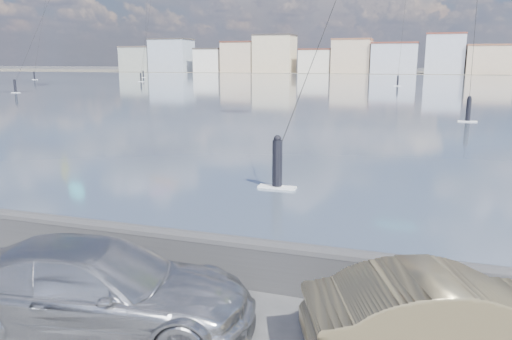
{
  "coord_description": "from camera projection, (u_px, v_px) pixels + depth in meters",
  "views": [
    {
      "loc": [
        4.44,
        -6.41,
        4.61
      ],
      "look_at": [
        1.0,
        4.0,
        2.2
      ],
      "focal_mm": 35.0,
      "sensor_mm": 36.0,
      "label": 1
    }
  ],
  "objects": [
    {
      "name": "seawall",
      "position": [
        193.0,
        253.0,
        10.68
      ],
      "size": [
        400.0,
        0.36,
        1.08
      ],
      "color": "#28282B",
      "rests_on": "ground"
    },
    {
      "name": "far_buildings",
      "position": [
        416.0,
        57.0,
        179.08
      ],
      "size": [
        240.79,
        13.26,
        14.6
      ],
      "color": "gray",
      "rests_on": "ground"
    },
    {
      "name": "car_silver",
      "position": [
        96.0,
        289.0,
        8.52
      ],
      "size": [
        5.82,
        3.32,
        1.59
      ],
      "primitive_type": "imported",
      "rotation": [
        0.0,
        0.0,
        1.78
      ],
      "color": "#ADAEB3",
      "rests_on": "ground"
    },
    {
      "name": "far_shore_strip",
      "position": [
        412.0,
        73.0,
        193.75
      ],
      "size": [
        500.0,
        60.0,
        0.0
      ],
      "primitive_type": "cube",
      "color": "#4C473D",
      "rests_on": "ground"
    },
    {
      "name": "bay_water",
      "position": [
        398.0,
        86.0,
        93.14
      ],
      "size": [
        500.0,
        177.0,
        0.0
      ],
      "primitive_type": "cube",
      "color": "#2E3D4F",
      "rests_on": "ground"
    },
    {
      "name": "car_champagne",
      "position": [
        451.0,
        318.0,
        7.66
      ],
      "size": [
        4.75,
        3.13,
        1.48
      ],
      "primitive_type": "imported",
      "rotation": [
        0.0,
        0.0,
        1.95
      ],
      "color": "#9D8A5E",
      "rests_on": "ground"
    }
  ]
}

